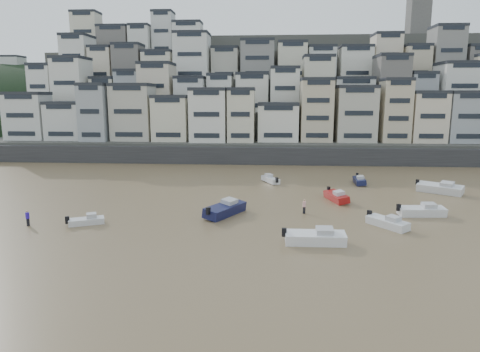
# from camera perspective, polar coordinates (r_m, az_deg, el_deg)

# --- Properties ---
(ground) EXTENTS (400.00, 400.00, 0.00)m
(ground) POSITION_cam_1_polar(r_m,az_deg,el_deg) (28.06, -17.76, -19.56)
(ground) COLOR olive
(ground) RESTS_ON ground
(harbor_wall) EXTENTS (140.00, 3.00, 3.50)m
(harbor_wall) POSITION_cam_1_polar(r_m,az_deg,el_deg) (88.23, 4.18, 2.73)
(harbor_wall) COLOR #38383A
(harbor_wall) RESTS_ON ground
(hillside) EXTENTS (141.04, 66.00, 50.00)m
(hillside) POSITION_cam_1_polar(r_m,az_deg,el_deg) (127.33, 6.38, 10.21)
(hillside) COLOR #4C4C47
(hillside) RESTS_ON ground
(boat_b) EXTENTS (4.47, 5.15, 1.41)m
(boat_b) POSITION_cam_1_polar(r_m,az_deg,el_deg) (48.59, 19.07, -5.68)
(boat_b) COLOR silver
(boat_b) RESTS_ON ground
(boat_c) EXTENTS (5.31, 7.06, 1.86)m
(boat_c) POSITION_cam_1_polar(r_m,az_deg,el_deg) (50.50, -2.01, -4.21)
(boat_c) COLOR #14173F
(boat_c) RESTS_ON ground
(boat_i) EXTENTS (1.87, 5.14, 1.38)m
(boat_i) POSITION_cam_1_polar(r_m,az_deg,el_deg) (70.98, 15.63, -0.45)
(boat_i) COLOR #13183C
(boat_i) RESTS_ON ground
(boat_h) EXTENTS (3.50, 4.97, 1.30)m
(boat_h) POSITION_cam_1_polar(r_m,az_deg,el_deg) (69.52, 4.09, -0.34)
(boat_h) COLOR silver
(boat_h) RESTS_ON ground
(boat_g) EXTENTS (6.76, 5.64, 1.83)m
(boat_g) POSITION_cam_1_polar(r_m,az_deg,el_deg) (68.10, 25.12, -1.34)
(boat_g) COLOR silver
(boat_g) RESTS_ON ground
(boat_a) EXTENTS (6.26, 2.09, 1.70)m
(boat_a) POSITION_cam_1_polar(r_m,az_deg,el_deg) (41.47, 10.02, -7.83)
(boat_a) COLOR silver
(boat_a) RESTS_ON ground
(boat_d) EXTENTS (5.99, 2.39, 1.60)m
(boat_d) POSITION_cam_1_polar(r_m,az_deg,el_deg) (54.51, 23.09, -4.11)
(boat_d) COLOR silver
(boat_d) RESTS_ON ground
(boat_e) EXTENTS (3.23, 5.80, 1.50)m
(boat_e) POSITION_cam_1_polar(r_m,az_deg,el_deg) (58.68, 12.72, -2.54)
(boat_e) COLOR maroon
(boat_e) RESTS_ON ground
(boat_j) EXTENTS (4.26, 2.92, 1.11)m
(boat_j) POSITION_cam_1_polar(r_m,az_deg,el_deg) (49.87, -19.81, -5.49)
(boat_j) COLOR silver
(boat_j) RESTS_ON ground
(person_blue) EXTENTS (0.44, 0.44, 1.74)m
(person_blue) POSITION_cam_1_polar(r_m,az_deg,el_deg) (51.82, -26.46, -5.03)
(person_blue) COLOR #2F17AD
(person_blue) RESTS_ON ground
(person_pink) EXTENTS (0.44, 0.44, 1.74)m
(person_pink) POSITION_cam_1_polar(r_m,az_deg,el_deg) (51.73, 8.56, -4.03)
(person_pink) COLOR #E3A0A1
(person_pink) RESTS_ON ground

